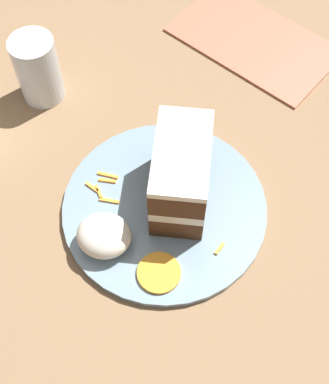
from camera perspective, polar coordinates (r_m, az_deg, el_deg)
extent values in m
plane|color=#38332D|center=(0.68, 2.52, -5.33)|extent=(6.00, 6.00, 0.00)
cube|color=#846647|center=(0.67, 2.55, -4.95)|extent=(1.38, 1.11, 0.02)
cylinder|color=gray|center=(0.67, 0.00, -1.73)|extent=(0.26, 0.26, 0.01)
cube|color=#4C2D19|center=(0.66, 1.70, 0.49)|extent=(0.07, 0.13, 0.04)
cube|color=white|center=(0.64, 1.76, 1.72)|extent=(0.07, 0.13, 0.02)
cube|color=#4C2D19|center=(0.62, 1.82, 3.03)|extent=(0.07, 0.13, 0.04)
cube|color=white|center=(0.60, 1.89, 4.27)|extent=(0.07, 0.13, 0.01)
ellipsoid|color=white|center=(0.63, -6.47, -4.63)|extent=(0.06, 0.06, 0.04)
cylinder|color=orange|center=(0.63, -0.60, -8.61)|extent=(0.05, 0.05, 0.00)
cube|color=orange|center=(0.68, -7.02, 0.01)|extent=(0.02, 0.02, 0.00)
cube|color=orange|center=(0.69, -6.12, 1.21)|extent=(0.02, 0.00, 0.00)
cube|color=orange|center=(0.69, -7.74, 0.51)|extent=(0.02, 0.01, 0.00)
cube|color=orange|center=(0.65, 5.89, -6.04)|extent=(0.01, 0.02, 0.00)
cube|color=orange|center=(0.72, -0.16, 5.03)|extent=(0.01, 0.01, 0.00)
cube|color=orange|center=(0.68, -5.91, -0.93)|extent=(0.03, 0.00, 0.00)
cube|color=orange|center=(0.70, -6.07, 1.80)|extent=(0.03, 0.01, 0.00)
cylinder|color=silver|center=(0.77, -13.37, 12.64)|extent=(0.06, 0.06, 0.10)
cylinder|color=silver|center=(0.80, -12.90, 11.06)|extent=(0.05, 0.05, 0.03)
cube|color=#B2664C|center=(0.87, 9.51, 15.62)|extent=(0.29, 0.25, 0.00)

